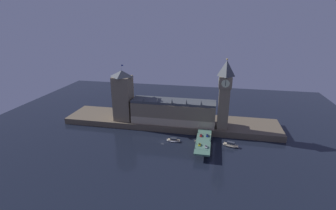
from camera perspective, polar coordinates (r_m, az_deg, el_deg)
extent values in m
plane|color=black|center=(224.04, -1.36, -8.49)|extent=(400.00, 400.00, 0.00)
cube|color=brown|center=(257.22, 0.53, -3.91)|extent=(220.00, 42.00, 6.05)
cube|color=#7F7056|center=(243.89, 1.26, -1.80)|extent=(82.85, 20.71, 21.16)
cube|color=tan|center=(236.92, 0.80, -4.22)|extent=(82.85, 0.20, 7.62)
cube|color=#42474C|center=(239.89, 1.28, 0.83)|extent=(82.85, 19.05, 2.40)
cone|color=#42474C|center=(236.81, -5.68, 1.38)|extent=(2.40, 2.40, 4.66)
cone|color=#42474C|center=(233.29, -2.43, 1.18)|extent=(2.40, 2.40, 4.66)
cone|color=#42474C|center=(230.55, 0.90, 0.98)|extent=(2.40, 2.40, 4.66)
cone|color=#42474C|center=(228.62, 4.31, 0.76)|extent=(2.40, 2.40, 4.66)
cone|color=#42474C|center=(227.50, 7.76, 0.54)|extent=(2.40, 2.40, 4.66)
cube|color=#7F7056|center=(233.37, 12.83, -0.80)|extent=(9.73, 9.73, 40.16)
cube|color=#7F7056|center=(226.09, 13.31, 5.27)|extent=(11.48, 11.48, 10.76)
cylinder|color=beige|center=(220.39, 13.34, 4.91)|extent=(7.18, 0.25, 7.18)
cylinder|color=beige|center=(231.79, 13.27, 5.61)|extent=(7.18, 0.25, 7.18)
cylinder|color=beige|center=(226.40, 14.79, 5.16)|extent=(0.25, 7.18, 7.18)
cylinder|color=beige|center=(225.93, 11.82, 5.37)|extent=(0.25, 7.18, 7.18)
cube|color=black|center=(220.09, 13.35, 5.03)|extent=(0.36, 0.10, 5.39)
pyramid|color=#42474C|center=(223.49, 13.55, 8.37)|extent=(11.48, 11.48, 14.17)
sphere|color=gold|center=(222.20, 13.71, 10.36)|extent=(1.60, 1.60, 1.60)
cube|color=#7F7056|center=(252.98, -10.45, 1.56)|extent=(17.40, 17.40, 45.32)
pyramid|color=#42474C|center=(246.48, -10.81, 7.27)|extent=(17.75, 17.75, 6.17)
cylinder|color=#99999E|center=(245.32, -10.90, 8.66)|extent=(0.24, 0.24, 6.00)
cube|color=navy|center=(244.54, -10.69, 9.14)|extent=(2.00, 0.08, 1.20)
cube|color=#4C7560|center=(212.48, 8.29, -8.45)|extent=(12.46, 46.00, 1.40)
cube|color=brown|center=(204.07, 8.05, -10.80)|extent=(10.59, 3.20, 5.53)
cube|color=brown|center=(214.10, 8.25, -9.27)|extent=(10.59, 3.20, 5.53)
cube|color=brown|center=(224.28, 8.43, -7.88)|extent=(10.59, 3.20, 5.53)
cube|color=red|center=(219.66, 7.72, -7.09)|extent=(1.99, 4.71, 0.71)
cube|color=black|center=(219.40, 7.73, -6.95)|extent=(1.64, 2.12, 0.45)
cylinder|color=black|center=(221.10, 7.50, -6.95)|extent=(0.22, 0.64, 0.64)
cylinder|color=black|center=(221.02, 7.99, -6.99)|extent=(0.22, 0.64, 0.64)
cylinder|color=black|center=(218.48, 7.45, -7.29)|extent=(0.22, 0.64, 0.64)
cylinder|color=black|center=(218.40, 7.94, -7.32)|extent=(0.22, 0.64, 0.64)
cube|color=yellow|center=(204.51, 7.39, -9.19)|extent=(1.75, 4.34, 0.70)
cube|color=black|center=(204.24, 7.40, -9.04)|extent=(1.43, 1.95, 0.45)
cylinder|color=black|center=(205.84, 7.18, -9.04)|extent=(0.22, 0.64, 0.64)
cylinder|color=black|center=(205.76, 7.65, -9.08)|extent=(0.22, 0.64, 0.64)
cylinder|color=black|center=(203.47, 7.12, -9.40)|extent=(0.22, 0.64, 0.64)
cylinder|color=black|center=(203.39, 7.59, -9.43)|extent=(0.22, 0.64, 0.64)
cube|color=white|center=(201.88, 8.90, -9.65)|extent=(1.96, 4.00, 0.84)
cube|color=black|center=(201.57, 8.91, -9.49)|extent=(1.60, 1.80, 0.45)
cylinder|color=black|center=(200.91, 9.15, -9.90)|extent=(0.22, 0.64, 0.64)
cylinder|color=black|center=(200.95, 8.61, -9.87)|extent=(0.22, 0.64, 0.64)
cylinder|color=black|center=(203.09, 9.18, -9.57)|extent=(0.22, 0.64, 0.64)
cylinder|color=black|center=(203.12, 8.65, -9.53)|extent=(0.22, 0.64, 0.64)
cube|color=navy|center=(220.29, 9.17, -7.08)|extent=(1.91, 4.72, 0.75)
cube|color=black|center=(220.03, 9.18, -6.94)|extent=(1.56, 2.12, 0.45)
cylinder|color=black|center=(219.07, 9.39, -7.32)|extent=(0.22, 0.64, 0.64)
cylinder|color=black|center=(219.10, 8.91, -7.28)|extent=(0.22, 0.64, 0.64)
cylinder|color=black|center=(221.69, 9.42, -6.98)|extent=(0.22, 0.64, 0.64)
cylinder|color=black|center=(221.72, 8.95, -6.95)|extent=(0.22, 0.64, 0.64)
cylinder|color=black|center=(205.23, 6.63, -9.08)|extent=(0.28, 0.28, 0.84)
cylinder|color=black|center=(204.87, 6.64, -8.89)|extent=(0.38, 0.38, 0.70)
sphere|color=tan|center=(204.65, 6.64, -8.77)|extent=(0.23, 0.23, 0.23)
cylinder|color=black|center=(212.74, 9.81, -8.16)|extent=(0.28, 0.28, 0.84)
cylinder|color=navy|center=(212.39, 9.82, -7.98)|extent=(0.38, 0.38, 0.70)
sphere|color=tan|center=(212.18, 9.83, -7.87)|extent=(0.23, 0.23, 0.23)
cylinder|color=#2D3333|center=(199.37, 6.34, -10.03)|extent=(0.56, 0.56, 0.50)
cylinder|color=#2D3333|center=(197.82, 6.37, -9.22)|extent=(0.18, 0.18, 5.94)
sphere|color=#F9E5A3|center=(196.16, 6.41, -8.32)|extent=(0.60, 0.60, 0.60)
sphere|color=#F9E5A3|center=(196.36, 6.27, -8.40)|extent=(0.44, 0.44, 0.44)
sphere|color=#F9E5A3|center=(196.30, 6.54, -8.42)|extent=(0.44, 0.44, 0.44)
cylinder|color=#2D3333|center=(211.94, 9.91, -8.33)|extent=(0.56, 0.56, 0.50)
cylinder|color=#2D3333|center=(210.63, 9.95, -7.64)|extent=(0.18, 0.18, 5.25)
sphere|color=#F9E5A3|center=(209.23, 10.00, -6.86)|extent=(0.60, 0.60, 0.60)
sphere|color=#F9E5A3|center=(209.38, 9.87, -6.94)|extent=(0.44, 0.44, 0.44)
sphere|color=#F9E5A3|center=(209.38, 10.12, -6.95)|extent=(0.44, 0.44, 0.44)
cylinder|color=#2D3333|center=(225.46, 7.03, -6.41)|extent=(0.56, 0.56, 0.50)
cylinder|color=#2D3333|center=(224.12, 7.06, -5.69)|extent=(0.18, 0.18, 5.78)
sphere|color=#F9E5A3|center=(222.70, 7.10, -4.88)|extent=(0.60, 0.60, 0.60)
sphere|color=#F9E5A3|center=(222.86, 6.98, -4.96)|extent=(0.44, 0.44, 0.44)
sphere|color=#F9E5A3|center=(222.81, 7.21, -4.97)|extent=(0.44, 0.44, 0.44)
ellipsoid|color=white|center=(223.26, 1.29, -8.35)|extent=(12.70, 5.20, 1.69)
cube|color=tan|center=(222.91, 1.29, -8.17)|extent=(11.16, 4.18, 0.24)
cube|color=#2D333D|center=(222.46, 1.30, -7.95)|extent=(5.73, 3.18, 1.69)
ellipsoid|color=#B2A893|center=(221.52, 14.49, -9.18)|extent=(14.82, 8.12, 2.22)
cube|color=tan|center=(221.05, 14.51, -8.95)|extent=(12.95, 6.81, 0.24)
cube|color=#2D333D|center=(220.49, 14.54, -8.67)|extent=(6.88, 4.37, 2.22)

